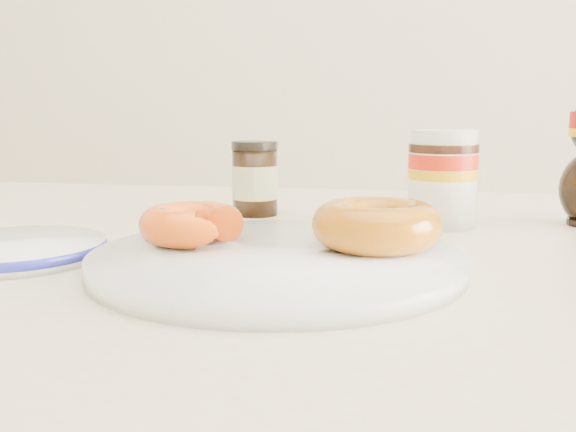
% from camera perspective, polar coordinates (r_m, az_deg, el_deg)
% --- Properties ---
extents(dining_table, '(1.40, 0.90, 0.75)m').
position_cam_1_polar(dining_table, '(0.61, 8.30, -10.71)').
color(dining_table, beige).
rests_on(dining_table, ground).
extents(plate, '(0.30, 0.30, 0.01)m').
position_cam_1_polar(plate, '(0.51, -0.98, -3.90)').
color(plate, white).
rests_on(plate, dining_table).
extents(donut_bitten, '(0.11, 0.11, 0.03)m').
position_cam_1_polar(donut_bitten, '(0.55, -8.56, -0.70)').
color(donut_bitten, '#D4420C').
rests_on(donut_bitten, plate).
extents(donut_whole, '(0.13, 0.13, 0.04)m').
position_cam_1_polar(donut_whole, '(0.53, 7.88, -0.77)').
color(donut_whole, '#976109').
rests_on(donut_whole, plate).
extents(nutella_jar, '(0.07, 0.07, 0.10)m').
position_cam_1_polar(nutella_jar, '(0.71, 13.57, 3.57)').
color(nutella_jar, white).
rests_on(nutella_jar, dining_table).
extents(dark_jar, '(0.06, 0.06, 0.09)m').
position_cam_1_polar(dark_jar, '(0.77, -2.97, 3.29)').
color(dark_jar, black).
rests_on(dark_jar, dining_table).
extents(blue_rim_saucer, '(0.15, 0.15, 0.02)m').
position_cam_1_polar(blue_rim_saucer, '(0.60, -23.09, -2.69)').
color(blue_rim_saucer, white).
rests_on(blue_rim_saucer, dining_table).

